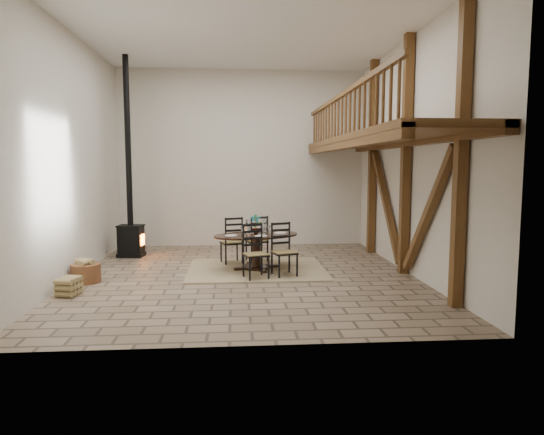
{
  "coord_description": "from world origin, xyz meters",
  "views": [
    {
      "loc": [
        -0.22,
        -10.01,
        2.3
      ],
      "look_at": [
        0.58,
        0.4,
        1.18
      ],
      "focal_mm": 32.0,
      "sensor_mm": 36.0,
      "label": 1
    }
  ],
  "objects": [
    {
      "name": "ground",
      "position": [
        0.0,
        0.0,
        0.0
      ],
      "size": [
        8.0,
        8.0,
        0.0
      ],
      "primitive_type": "plane",
      "color": "#907860",
      "rests_on": "ground"
    },
    {
      "name": "dining_table",
      "position": [
        0.25,
        0.6,
        0.45
      ],
      "size": [
        2.18,
        2.36,
        1.23
      ],
      "rotation": [
        0.0,
        0.0,
        0.3
      ],
      "color": "black",
      "rests_on": "ground"
    },
    {
      "name": "room_shell",
      "position": [
        1.19,
        0.0,
        3.01
      ],
      "size": [
        7.02,
        8.02,
        5.01
      ],
      "color": "beige",
      "rests_on": "ground"
    },
    {
      "name": "wood_stove",
      "position": [
        -2.86,
        2.39,
        1.13
      ],
      "size": [
        0.68,
        0.55,
        5.0
      ],
      "rotation": [
        0.0,
        0.0,
        -0.12
      ],
      "color": "black",
      "rests_on": "ground"
    },
    {
      "name": "rug",
      "position": [
        0.25,
        0.6,
        0.01
      ],
      "size": [
        3.0,
        2.5,
        0.02
      ],
      "primitive_type": "cube",
      "color": "tan",
      "rests_on": "ground"
    },
    {
      "name": "log_basket",
      "position": [
        -3.17,
        -0.35,
        0.2
      ],
      "size": [
        0.57,
        0.57,
        0.47
      ],
      "rotation": [
        0.0,
        0.0,
        -0.13
      ],
      "color": "brown",
      "rests_on": "ground"
    },
    {
      "name": "log_stack",
      "position": [
        -3.18,
        -1.32,
        0.16
      ],
      "size": [
        0.4,
        0.5,
        0.33
      ],
      "rotation": [
        0.0,
        0.0,
        -0.21
      ],
      "color": "tan",
      "rests_on": "ground"
    }
  ]
}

